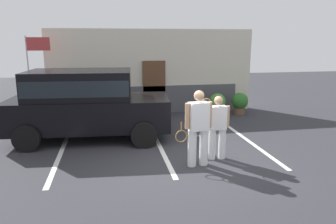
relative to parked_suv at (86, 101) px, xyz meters
The scene contains 11 objects.
ground_plane 3.75m from the parked_suv, 46.90° to the right, with size 40.00×40.00×0.00m, color #2D2D33.
parking_stripe_0 1.71m from the parked_suv, 119.72° to the right, with size 0.12×4.40×0.01m, color silver.
parking_stripe_1 2.57m from the parked_suv, 28.85° to the right, with size 0.12×4.40×0.01m, color silver.
parking_stripe_2 4.92m from the parked_suv, 13.39° to the right, with size 0.12×4.40×0.01m, color silver.
house_frontage 4.11m from the parked_suv, 53.32° to the left, with size 8.19×0.40×3.32m.
parked_suv is the anchor object (origin of this frame).
tennis_player_man 3.74m from the parked_suv, 44.08° to the right, with size 0.92×0.33×1.79m.
tennis_player_woman 3.98m from the parked_suv, 34.66° to the right, with size 0.73×0.25×1.58m.
potted_plant_by_porch 5.40m from the parked_suv, 25.16° to the left, with size 0.65×0.65×0.86m.
potted_plant_secondary 6.24m from the parked_suv, 21.41° to the left, with size 0.65×0.65×0.85m.
flag_pole 3.13m from the parked_suv, 128.51° to the left, with size 0.80×0.11×3.04m.
Camera 1 is at (-1.75, -6.85, 2.91)m, focal length 34.13 mm.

